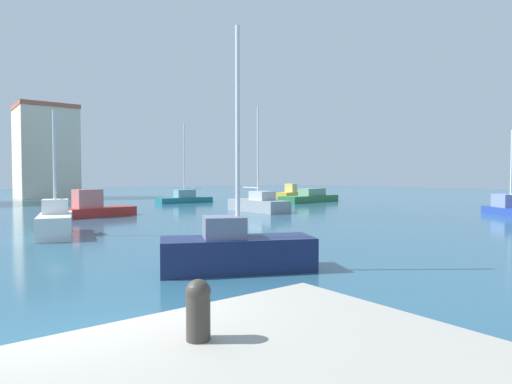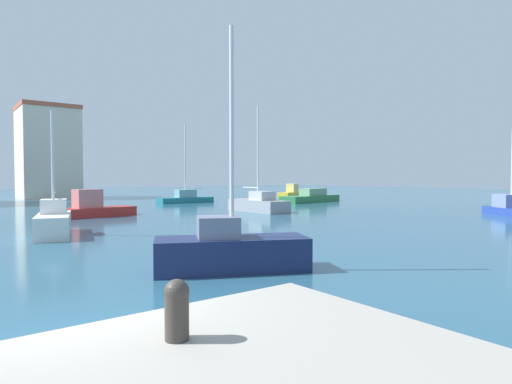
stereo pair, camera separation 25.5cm
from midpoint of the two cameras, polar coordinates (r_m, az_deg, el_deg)
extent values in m
plane|color=#285670|center=(30.95, -4.77, -2.76)|extent=(160.00, 160.00, 0.00)
cylinder|color=#38332D|center=(4.61, -8.93, -16.06)|extent=(0.25, 0.25, 0.50)
sphere|color=#38332D|center=(4.54, -8.95, -13.07)|extent=(0.26, 0.26, 0.26)
cube|color=#19234C|center=(11.80, -2.63, -8.30)|extent=(4.37, 3.08, 0.92)
cube|color=slate|center=(11.63, -4.48, -4.71)|extent=(1.45, 1.43, 0.59)
cylinder|color=silver|center=(11.67, -2.65, 7.98)|extent=(0.12, 0.12, 5.74)
cube|color=#28703D|center=(44.22, 7.46, -0.91)|extent=(7.89, 3.33, 0.67)
cube|color=gray|center=(44.58, 7.83, 0.01)|extent=(3.23, 1.81, 0.73)
cube|color=white|center=(20.62, -25.15, -4.01)|extent=(2.33, 4.39, 0.95)
cube|color=silver|center=(20.84, -25.15, -1.75)|extent=(1.28, 1.31, 0.64)
cylinder|color=silver|center=(20.52, -25.27, 3.60)|extent=(0.12, 0.12, 4.51)
cylinder|color=silver|center=(21.28, -25.11, -0.11)|extent=(0.45, 1.44, 0.08)
cube|color=gold|center=(52.83, 4.83, -0.40)|extent=(4.63, 2.93, 0.72)
cube|color=#DFCD77|center=(53.14, 5.01, 0.57)|extent=(1.63, 1.49, 1.04)
cube|color=#1E707A|center=(43.35, -9.27, -1.07)|extent=(5.68, 1.71, 0.53)
cube|color=#6B9CA2|center=(43.33, -9.25, -0.20)|extent=(1.96, 1.14, 0.78)
cylinder|color=silver|center=(43.32, -9.30, 4.20)|extent=(0.12, 0.12, 7.44)
cylinder|color=silver|center=(43.79, -8.10, 0.50)|extent=(1.98, 0.10, 0.08)
cube|color=gray|center=(31.81, 0.48, -1.84)|extent=(2.00, 5.55, 0.87)
cube|color=#ADB0B5|center=(31.35, 1.04, -0.50)|extent=(1.31, 1.69, 0.65)
cylinder|color=silver|center=(31.78, 0.48, 5.19)|extent=(0.12, 0.12, 6.92)
cylinder|color=silver|center=(32.55, -0.54, 0.60)|extent=(0.13, 1.93, 0.08)
cube|color=#233D93|center=(33.10, 31.20, -2.29)|extent=(4.02, 4.66, 0.51)
cube|color=#6E7DB1|center=(33.59, 30.67, -1.02)|extent=(1.85, 1.98, 0.90)
cylinder|color=silver|center=(33.02, 31.29, 2.65)|extent=(0.12, 0.12, 5.20)
cube|color=#B22823|center=(29.65, -20.37, -2.51)|extent=(5.12, 2.49, 0.59)
cube|color=#C4716E|center=(29.34, -21.41, -0.82)|extent=(1.77, 1.35, 1.19)
cube|color=beige|center=(57.93, -25.98, 4.55)|extent=(6.33, 6.97, 10.69)
cube|color=#B25B42|center=(58.47, -26.07, 10.04)|extent=(6.45, 7.10, 0.50)
camera|label=1|loc=(0.13, -89.77, 0.01)|focal=29.86mm
camera|label=2|loc=(0.13, 90.23, -0.01)|focal=29.86mm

